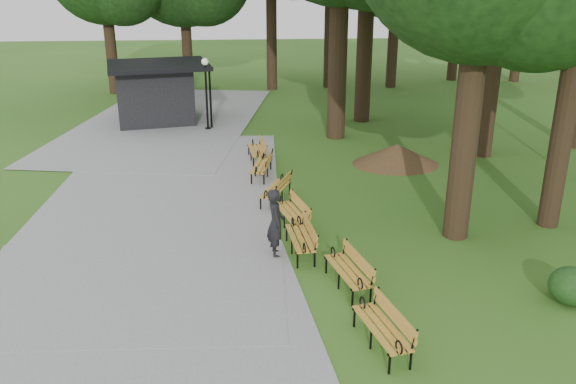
{
  "coord_description": "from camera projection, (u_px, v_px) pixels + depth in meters",
  "views": [
    {
      "loc": [
        -1.11,
        -15.23,
        7.11
      ],
      "look_at": [
        0.1,
        0.76,
        1.1
      ],
      "focal_mm": 37.42,
      "sensor_mm": 36.0,
      "label": 1
    }
  ],
  "objects": [
    {
      "name": "bench_6",
      "position": [
        257.0,
        151.0,
        23.32
      ],
      "size": [
        0.81,
        1.95,
        0.88
      ],
      "primitive_type": null,
      "rotation": [
        0.0,
        0.0,
        -1.48
      ],
      "color": "#C1872C",
      "rests_on": "ground"
    },
    {
      "name": "dirt_mound",
      "position": [
        396.0,
        154.0,
        23.02
      ],
      "size": [
        2.81,
        2.81,
        0.78
      ],
      "primitive_type": "cone",
      "color": "#47301C",
      "rests_on": "ground"
    },
    {
      "name": "bench_2",
      "position": [
        300.0,
        238.0,
        15.77
      ],
      "size": [
        0.82,
        1.95,
        0.88
      ],
      "primitive_type": null,
      "rotation": [
        0.0,
        0.0,
        -1.48
      ],
      "color": "#C1872C",
      "rests_on": "ground"
    },
    {
      "name": "ground",
      "position": [
        286.0,
        238.0,
        16.8
      ],
      "size": [
        100.0,
        100.0,
        0.0
      ],
      "primitive_type": "plane",
      "color": "#2D5C1A",
      "rests_on": "ground"
    },
    {
      "name": "shrub_2",
      "position": [
        569.0,
        303.0,
        13.57
      ],
      "size": [
        1.01,
        1.01,
        0.86
      ],
      "primitive_type": "ellipsoid",
      "color": "#193D14",
      "rests_on": "ground"
    },
    {
      "name": "kiosk",
      "position": [
        154.0,
        93.0,
        28.94
      ],
      "size": [
        5.34,
        4.87,
        2.89
      ],
      "primitive_type": null,
      "rotation": [
        0.0,
        0.0,
        0.21
      ],
      "color": "black",
      "rests_on": "ground"
    },
    {
      "name": "bench_0",
      "position": [
        382.0,
        328.0,
        11.84
      ],
      "size": [
        1.05,
        2.0,
        0.88
      ],
      "primitive_type": null,
      "rotation": [
        0.0,
        0.0,
        -1.34
      ],
      "color": "#C1872C",
      "rests_on": "ground"
    },
    {
      "name": "bench_5",
      "position": [
        261.0,
        166.0,
        21.5
      ],
      "size": [
        1.0,
        1.99,
        0.88
      ],
      "primitive_type": null,
      "rotation": [
        0.0,
        0.0,
        -1.77
      ],
      "color": "#C1872C",
      "rests_on": "ground"
    },
    {
      "name": "bench_4",
      "position": [
        276.0,
        189.0,
        19.25
      ],
      "size": [
        1.3,
        2.0,
        0.88
      ],
      "primitive_type": null,
      "rotation": [
        0.0,
        0.0,
        -1.95
      ],
      "color": "#C1872C",
      "rests_on": "ground"
    },
    {
      "name": "lamp_post",
      "position": [
        206.0,
        79.0,
        27.23
      ],
      "size": [
        0.32,
        0.32,
        3.31
      ],
      "color": "black",
      "rests_on": "ground"
    },
    {
      "name": "bench_3",
      "position": [
        292.0,
        213.0,
        17.37
      ],
      "size": [
        1.07,
        2.0,
        0.88
      ],
      "primitive_type": null,
      "rotation": [
        0.0,
        0.0,
        -1.33
      ],
      "color": "#C1872C",
      "rests_on": "ground"
    },
    {
      "name": "bench_1",
      "position": [
        348.0,
        271.0,
        14.06
      ],
      "size": [
        1.05,
        2.0,
        0.88
      ],
      "primitive_type": null,
      "rotation": [
        0.0,
        0.0,
        -1.34
      ],
      "color": "#C1872C",
      "rests_on": "ground"
    },
    {
      "name": "path",
      "position": [
        156.0,
        202.0,
        19.3
      ],
      "size": [
        12.0,
        38.0,
        0.06
      ],
      "primitive_type": "cube",
      "color": "gray",
      "rests_on": "ground"
    },
    {
      "name": "person",
      "position": [
        276.0,
        223.0,
        15.49
      ],
      "size": [
        0.51,
        0.72,
        1.85
      ],
      "primitive_type": "imported",
      "rotation": [
        0.0,
        0.0,
        1.67
      ],
      "color": "black",
      "rests_on": "ground"
    }
  ]
}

